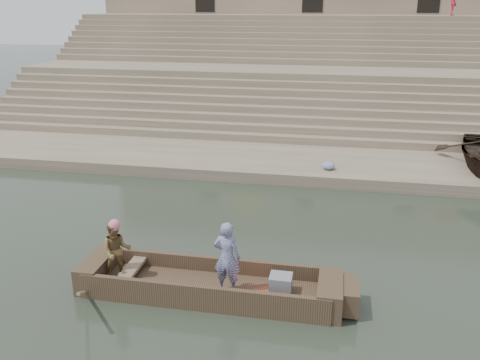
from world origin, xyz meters
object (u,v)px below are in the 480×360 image
(television, at_px, (280,284))
(standing_man, at_px, (227,257))
(pedestrian, at_px, (455,1))
(rowing_man, at_px, (117,251))
(main_rowboat, at_px, (209,290))

(television, bearing_deg, standing_man, -172.64)
(standing_man, xyz_separation_m, pedestrian, (8.04, 22.84, 4.98))
(television, bearing_deg, rowing_man, -178.48)
(rowing_man, bearing_deg, standing_man, -23.96)
(rowing_man, bearing_deg, television, -21.34)
(standing_man, distance_m, rowing_man, 2.44)
(main_rowboat, xyz_separation_m, television, (1.53, -0.00, 0.31))
(main_rowboat, height_order, standing_man, standing_man)
(standing_man, relative_size, television, 3.40)
(standing_man, bearing_deg, television, -165.72)
(main_rowboat, xyz_separation_m, rowing_man, (-2.00, -0.09, 0.77))
(main_rowboat, distance_m, standing_man, 1.00)
(pedestrian, bearing_deg, television, 178.62)
(standing_man, height_order, television, standing_man)
(standing_man, bearing_deg, main_rowboat, -10.86)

